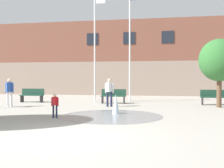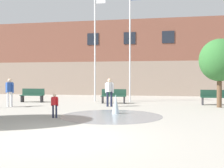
# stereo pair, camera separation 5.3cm
# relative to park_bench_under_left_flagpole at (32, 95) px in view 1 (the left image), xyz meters

# --- Properties ---
(ground_plane) EXTENTS (100.00, 100.00, 0.00)m
(ground_plane) POSITION_rel_park_bench_under_left_flagpole_xyz_m (5.74, -9.76, -0.48)
(ground_plane) COLOR #9E998E
(library_building) EXTENTS (36.00, 6.05, 7.10)m
(library_building) POSITION_rel_park_bench_under_left_flagpole_xyz_m (5.74, 10.83, 3.07)
(library_building) COLOR gray
(library_building) RESTS_ON ground
(splash_fountain) EXTENTS (4.34, 4.34, 0.88)m
(splash_fountain) POSITION_rel_park_bench_under_left_flagpole_xyz_m (6.43, -5.20, -0.30)
(splash_fountain) COLOR gray
(splash_fountain) RESTS_ON ground
(park_bench_under_left_flagpole) EXTENTS (1.60, 0.44, 0.91)m
(park_bench_under_left_flagpole) POSITION_rel_park_bench_under_left_flagpole_xyz_m (0.00, 0.00, 0.00)
(park_bench_under_left_flagpole) COLOR #28282D
(park_bench_under_left_flagpole) RESTS_ON ground
(park_bench_near_trashcan) EXTENTS (1.60, 0.44, 0.91)m
(park_bench_near_trashcan) POSITION_rel_park_bench_under_left_flagpole_xyz_m (5.55, 0.09, 0.00)
(park_bench_near_trashcan) COLOR #28282D
(park_bench_near_trashcan) RESTS_ON ground
(park_bench_far_right) EXTENTS (1.60, 0.44, 0.91)m
(park_bench_far_right) POSITION_rel_park_bench_under_left_flagpole_xyz_m (11.71, 0.10, 0.00)
(park_bench_far_right) COLOR #28282D
(park_bench_far_right) RESTS_ON ground
(child_with_pink_shirt) EXTENTS (0.31, 0.24, 0.99)m
(child_with_pink_shirt) POSITION_rel_park_bench_under_left_flagpole_xyz_m (4.25, -6.45, 0.10)
(child_with_pink_shirt) COLOR #1E233D
(child_with_pink_shirt) RESTS_ON ground
(adult_in_red) EXTENTS (0.50, 0.39, 1.59)m
(adult_in_red) POSITION_rel_park_bench_under_left_flagpole_xyz_m (0.12, -2.93, 0.45)
(adult_in_red) COLOR silver
(adult_in_red) RESTS_ON ground
(adult_watching) EXTENTS (0.50, 0.39, 1.59)m
(adult_watching) POSITION_rel_park_bench_under_left_flagpole_xyz_m (5.65, -1.88, 0.45)
(adult_watching) COLOR #1E233D
(adult_watching) RESTS_ON ground
(flagpole_left) EXTENTS (0.80, 0.10, 7.64)m
(flagpole_left) POSITION_rel_park_bench_under_left_flagpole_xyz_m (4.04, 1.35, 3.58)
(flagpole_left) COLOR silver
(flagpole_left) RESTS_ON ground
(flagpole_right) EXTENTS (0.80, 0.10, 7.75)m
(flagpole_right) POSITION_rel_park_bench_under_left_flagpole_xyz_m (6.50, 1.35, 3.64)
(flagpole_right) COLOR silver
(flagpole_right) RESTS_ON ground
(street_tree_near_building) EXTENTS (2.20, 2.20, 3.78)m
(street_tree_near_building) POSITION_rel_park_bench_under_left_flagpole_xyz_m (11.69, -1.22, 2.12)
(street_tree_near_building) COLOR brown
(street_tree_near_building) RESTS_ON ground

